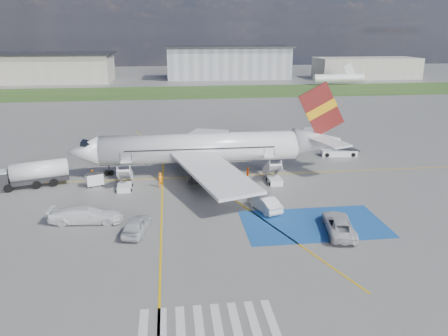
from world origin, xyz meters
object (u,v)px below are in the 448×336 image
at_px(airliner, 211,148).
at_px(fuel_tanker, 30,176).
at_px(gpu_cart, 94,180).
at_px(belt_loader, 339,153).
at_px(van_white_a, 339,222).
at_px(car_silver_a, 137,225).
at_px(van_white_b, 85,212).
at_px(car_silver_b, 264,203).

xyz_separation_m(airliner, fuel_tanker, (-22.57, -3.11, -2.09)).
height_order(fuel_tanker, gpu_cart, fuel_tanker).
relative_size(belt_loader, van_white_a, 1.12).
bearing_deg(fuel_tanker, car_silver_a, -64.18).
bearing_deg(van_white_b, fuel_tanker, 41.07).
bearing_deg(gpu_cart, car_silver_a, -90.45).
relative_size(fuel_tanker, gpu_cart, 4.03).
height_order(belt_loader, van_white_a, van_white_a).
relative_size(belt_loader, car_silver_b, 1.21).
relative_size(gpu_cart, car_silver_a, 0.48).
bearing_deg(belt_loader, fuel_tanker, -162.25).
xyz_separation_m(fuel_tanker, van_white_a, (32.85, -16.84, -0.32)).
distance_m(car_silver_a, van_white_b, 6.09).
bearing_deg(car_silver_a, fuel_tanker, -33.68).
xyz_separation_m(airliner, car_silver_a, (-8.76, -17.86, -2.57)).
height_order(airliner, fuel_tanker, airliner).
bearing_deg(belt_loader, van_white_a, -105.09).
xyz_separation_m(gpu_cart, car_silver_a, (6.06, -14.07, 0.08)).
height_order(gpu_cart, van_white_b, van_white_b).
relative_size(fuel_tanker, van_white_b, 1.72).
bearing_deg(car_silver_a, van_white_a, -173.00).
height_order(belt_loader, van_white_b, van_white_b).
distance_m(airliner, van_white_b, 20.48).
bearing_deg(car_silver_b, belt_loader, -148.11).
relative_size(belt_loader, car_silver_a, 1.21).
height_order(gpu_cart, car_silver_b, gpu_cart).
relative_size(airliner, gpu_cart, 15.87).
relative_size(airliner, van_white_b, 6.78).
bearing_deg(belt_loader, car_silver_a, -134.80).
distance_m(fuel_tanker, van_white_a, 36.92).
bearing_deg(van_white_b, gpu_cart, 9.03).
bearing_deg(car_silver_b, van_white_b, -16.17).
bearing_deg(fuel_tanker, car_silver_b, -39.11).
bearing_deg(airliner, van_white_b, -133.46).
bearing_deg(fuel_tanker, belt_loader, -5.84).
relative_size(car_silver_b, van_white_a, 0.92).
xyz_separation_m(car_silver_a, van_white_b, (-5.24, 3.10, 0.24)).
bearing_deg(gpu_cart, airliner, -9.38).
xyz_separation_m(airliner, van_white_a, (10.29, -19.94, -2.41)).
distance_m(car_silver_b, van_white_b, 18.40).
bearing_deg(fuel_tanker, van_white_b, -70.96).
distance_m(gpu_cart, van_white_a, 29.85).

